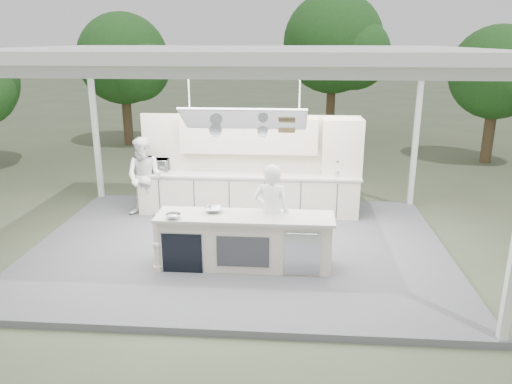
# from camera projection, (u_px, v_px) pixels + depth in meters

# --- Properties ---
(ground) EXTENTS (90.00, 90.00, 0.00)m
(ground) POSITION_uv_depth(u_px,v_px,m) (240.00, 251.00, 9.85)
(ground) COLOR #4C563B
(ground) RESTS_ON ground
(stage_deck) EXTENTS (8.00, 6.00, 0.12)m
(stage_deck) POSITION_uv_depth(u_px,v_px,m) (240.00, 248.00, 9.83)
(stage_deck) COLOR #555559
(stage_deck) RESTS_ON ground
(tent) EXTENTS (8.20, 6.20, 3.86)m
(tent) POSITION_uv_depth(u_px,v_px,m) (238.00, 56.00, 8.75)
(tent) COLOR white
(tent) RESTS_ON ground
(demo_island) EXTENTS (3.10, 0.79, 0.95)m
(demo_island) POSITION_uv_depth(u_px,v_px,m) (244.00, 241.00, 8.79)
(demo_island) COLOR white
(demo_island) RESTS_ON stage_deck
(back_counter) EXTENTS (5.08, 0.72, 0.95)m
(back_counter) POSITION_uv_depth(u_px,v_px,m) (248.00, 193.00, 11.49)
(back_counter) COLOR white
(back_counter) RESTS_ON stage_deck
(back_wall_unit) EXTENTS (5.05, 0.48, 2.25)m
(back_wall_unit) POSITION_uv_depth(u_px,v_px,m) (268.00, 150.00, 11.37)
(back_wall_unit) COLOR white
(back_wall_unit) RESTS_ON stage_deck
(tree_cluster) EXTENTS (19.55, 9.40, 5.85)m
(tree_cluster) POSITION_uv_depth(u_px,v_px,m) (263.00, 59.00, 18.21)
(tree_cluster) COLOR brown
(tree_cluster) RESTS_ON ground
(head_chef) EXTENTS (0.70, 0.49, 1.83)m
(head_chef) POSITION_uv_depth(u_px,v_px,m) (271.00, 214.00, 8.83)
(head_chef) COLOR white
(head_chef) RESTS_ON stage_deck
(sous_chef) EXTENTS (0.94, 0.77, 1.82)m
(sous_chef) POSITION_uv_depth(u_px,v_px,m) (145.00, 177.00, 11.20)
(sous_chef) COLOR white
(sous_chef) RESTS_ON stage_deck
(toaster_oven) EXTENTS (0.52, 0.36, 0.28)m
(toaster_oven) POSITION_uv_depth(u_px,v_px,m) (158.00, 165.00, 11.57)
(toaster_oven) COLOR silver
(toaster_oven) RESTS_ON back_counter
(bowl_large) EXTENTS (0.34, 0.34, 0.08)m
(bowl_large) POSITION_uv_depth(u_px,v_px,m) (214.00, 210.00, 8.83)
(bowl_large) COLOR #BABCC2
(bowl_large) RESTS_ON demo_island
(bowl_small) EXTENTS (0.33, 0.33, 0.08)m
(bowl_small) POSITION_uv_depth(u_px,v_px,m) (173.00, 216.00, 8.50)
(bowl_small) COLOR #BABDC2
(bowl_small) RESTS_ON demo_island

